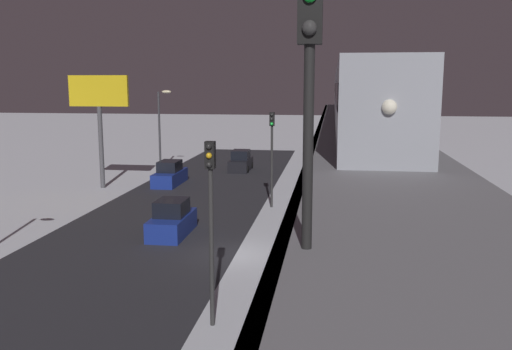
{
  "coord_description": "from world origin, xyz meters",
  "views": [
    {
      "loc": [
        -4.89,
        25.37,
        8.27
      ],
      "look_at": [
        0.74,
        -14.85,
        1.46
      ],
      "focal_mm": 38.39,
      "sensor_mm": 36.0,
      "label": 1
    }
  ],
  "objects": [
    {
      "name": "ground_plane",
      "position": [
        0.0,
        0.0,
        0.0
      ],
      "size": [
        240.0,
        240.0,
        0.0
      ],
      "primitive_type": "plane",
      "color": "silver"
    },
    {
      "name": "avenue_asphalt",
      "position": [
        5.18,
        0.0,
        0.0
      ],
      "size": [
        11.0,
        84.79,
        0.01
      ],
      "primitive_type": "cube",
      "color": "#28282D",
      "rests_on": "ground_plane"
    },
    {
      "name": "elevated_railway",
      "position": [
        -6.4,
        -0.0,
        4.93
      ],
      "size": [
        5.0,
        84.79,
        5.74
      ],
      "color": "slate",
      "rests_on": "ground_plane"
    },
    {
      "name": "subway_train",
      "position": [
        -6.5,
        -18.42,
        7.52
      ],
      "size": [
        2.94,
        55.47,
        3.4
      ],
      "color": "#999EA8",
      "rests_on": "elevated_railway"
    },
    {
      "name": "rail_signal",
      "position": [
        -4.53,
        17.15,
        8.46
      ],
      "size": [
        0.36,
        0.41,
        4.0
      ],
      "color": "black",
      "rests_on": "elevated_railway"
    },
    {
      "name": "sedan_black",
      "position": [
        3.78,
        -25.94,
        0.78
      ],
      "size": [
        1.91,
        4.3,
        1.97
      ],
      "rotation": [
        0.0,
        0.0,
        3.14
      ],
      "color": "black",
      "rests_on": "ground_plane"
    },
    {
      "name": "sedan_blue",
      "position": [
        8.38,
        -17.85,
        0.8
      ],
      "size": [
        1.8,
        4.78,
        1.97
      ],
      "color": "navy",
      "rests_on": "ground_plane"
    },
    {
      "name": "sedan_blue_2",
      "position": [
        3.78,
        -3.05,
        0.8
      ],
      "size": [
        1.8,
        4.16,
        1.97
      ],
      "rotation": [
        0.0,
        0.0,
        3.14
      ],
      "color": "navy",
      "rests_on": "ground_plane"
    },
    {
      "name": "traffic_light_near",
      "position": [
        -0.92,
        7.92,
        4.2
      ],
      "size": [
        0.32,
        0.44,
        6.4
      ],
      "color": "#2D2D2D",
      "rests_on": "ground_plane"
    },
    {
      "name": "traffic_light_mid",
      "position": [
        -0.92,
        -10.58,
        4.2
      ],
      "size": [
        0.32,
        0.44,
        6.4
      ],
      "color": "#2D2D2D",
      "rests_on": "ground_plane"
    },
    {
      "name": "commercial_billboard",
      "position": [
        13.28,
        -15.66,
        6.83
      ],
      "size": [
        4.8,
        0.36,
        8.9
      ],
      "color": "#4C4C51",
      "rests_on": "ground_plane"
    },
    {
      "name": "street_lamp_far",
      "position": [
        11.25,
        -25.0,
        4.81
      ],
      "size": [
        1.35,
        0.44,
        7.65
      ],
      "color": "#38383D",
      "rests_on": "ground_plane"
    }
  ]
}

